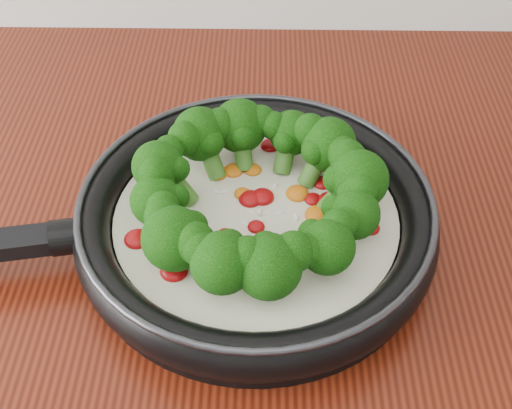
{
  "coord_description": "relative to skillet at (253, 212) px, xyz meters",
  "views": [
    {
      "loc": [
        -0.08,
        0.63,
        1.39
      ],
      "look_at": [
        -0.09,
        1.08,
        0.95
      ],
      "focal_mm": 46.03,
      "sensor_mm": 36.0,
      "label": 1
    }
  ],
  "objects": [
    {
      "name": "skillet",
      "position": [
        0.0,
        0.0,
        0.0
      ],
      "size": [
        0.57,
        0.41,
        0.1
      ],
      "color": "black",
      "rests_on": "counter"
    }
  ]
}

